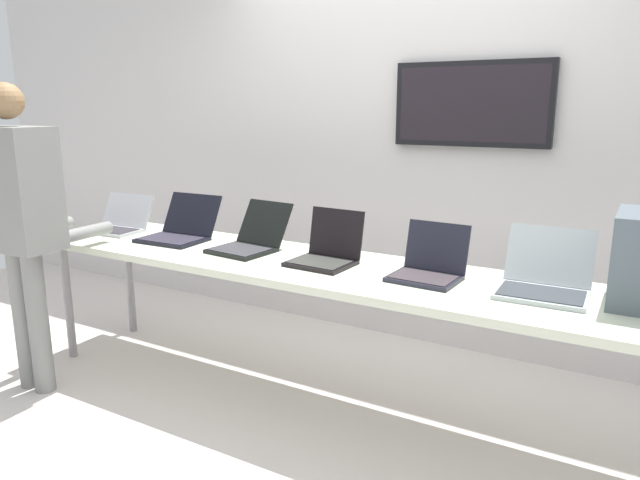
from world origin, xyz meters
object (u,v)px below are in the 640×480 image
laptop_station_2 (250,240)px  person (19,211)px  laptop_station_3 (327,251)px  laptop_station_4 (429,266)px  workbench (316,272)px  laptop_station_5 (545,279)px  laptop_station_0 (117,223)px  laptop_station_1 (179,230)px

laptop_station_2 → person: size_ratio=0.26×
laptop_station_2 → laptop_station_3: 0.50m
laptop_station_2 → laptop_station_4: laptop_station_2 is taller
workbench → person: 1.61m
workbench → laptop_station_5: size_ratio=8.87×
workbench → laptop_station_4: size_ratio=10.97×
laptop_station_0 → laptop_station_2: (1.04, 0.01, 0.01)m
laptop_station_5 → person: person is taller
workbench → person: (-1.46, -0.62, 0.29)m
laptop_station_4 → person: 2.16m
workbench → laptop_station_4: bearing=4.1°
laptop_station_4 → laptop_station_1: bearing=179.0°
laptop_station_3 → laptop_station_4: (0.54, 0.01, -0.00)m
laptop_station_3 → person: 1.65m
laptop_station_0 → laptop_station_2: laptop_station_2 is taller
person → workbench: bearing=23.0°
laptop_station_0 → person: bearing=-86.2°
laptop_station_5 → laptop_station_0: bearing=-179.5°
laptop_station_2 → person: (-1.00, -0.69, 0.18)m
laptop_station_3 → workbench: bearing=-139.0°
laptop_station_2 → laptop_station_5: 1.55m
workbench → laptop_station_5: laptop_station_5 is taller
laptop_station_2 → laptop_station_5: size_ratio=1.10×
laptop_station_2 → person: bearing=-145.4°
laptop_station_3 → laptop_station_4: laptop_station_3 is taller
laptop_station_1 → laptop_station_4: (1.57, -0.03, -0.00)m
laptop_station_4 → laptop_station_5: laptop_station_5 is taller
laptop_station_5 → person: 2.65m
laptop_station_3 → laptop_station_5: bearing=2.3°
laptop_station_4 → person: bearing=-162.0°
workbench → laptop_station_1: laptop_station_1 is taller
laptop_station_1 → laptop_station_2: laptop_station_1 is taller
laptop_station_0 → laptop_station_1: 0.52m
laptop_station_4 → laptop_station_5: size_ratio=0.81×
laptop_station_1 → laptop_station_5: 2.07m
laptop_station_1 → laptop_station_2: size_ratio=0.94×
workbench → laptop_station_4: 0.60m
laptop_station_1 → laptop_station_0: bearing=-178.6°
person → laptop_station_5: bearing=15.4°
workbench → laptop_station_1: (-0.99, 0.07, 0.11)m
laptop_station_0 → laptop_station_4: bearing=-0.4°
laptop_station_1 → laptop_station_5: size_ratio=1.03×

